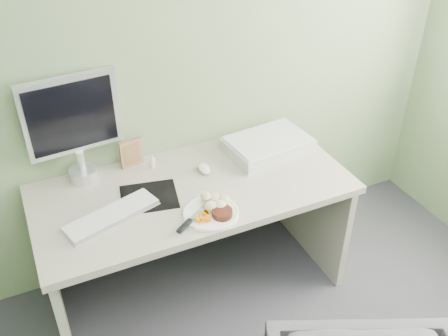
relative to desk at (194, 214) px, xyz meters
name	(u,v)px	position (x,y,z in m)	size (l,w,h in m)	color
wall_back	(160,45)	(0.00, 0.38, 0.80)	(3.50, 3.50, 0.00)	gray
desk	(194,214)	(0.00, 0.00, 0.00)	(1.60, 0.75, 0.73)	#AC9E90
plate	(211,213)	(-0.01, -0.24, 0.19)	(0.26, 0.26, 0.01)	white
steak	(222,213)	(0.03, -0.29, 0.21)	(0.10, 0.10, 0.03)	black
potato_pile	(215,199)	(0.03, -0.20, 0.23)	(0.12, 0.09, 0.07)	#A18F4E
carrot_heap	(203,217)	(-0.06, -0.28, 0.22)	(0.06, 0.05, 0.04)	orange
steak_knife	(190,221)	(-0.13, -0.27, 0.21)	(0.22, 0.16, 0.02)	silver
mousepad	(149,197)	(-0.23, 0.01, 0.18)	(0.27, 0.24, 0.00)	black
keyboard	(112,215)	(-0.44, -0.07, 0.20)	(0.45, 0.13, 0.02)	white
computer_mouse	(204,169)	(0.10, 0.10, 0.20)	(0.06, 0.10, 0.04)	white
photo_frame	(131,153)	(-0.22, 0.32, 0.26)	(0.12, 0.01, 0.16)	#8C5A41
eyedrop_bottle	(153,162)	(-0.13, 0.25, 0.22)	(0.03, 0.03, 0.07)	white
scanner	(268,145)	(0.51, 0.14, 0.22)	(0.46, 0.30, 0.07)	silver
monitor	(74,124)	(-0.49, 0.32, 0.50)	(0.47, 0.15, 0.56)	silver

